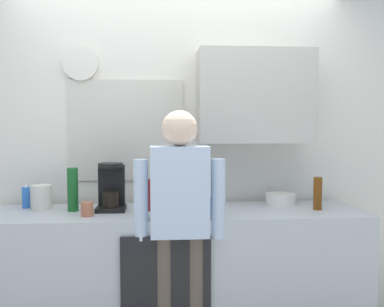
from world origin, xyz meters
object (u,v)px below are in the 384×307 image
(bottle_green_wine, at_px, (73,189))
(storage_canister, at_px, (42,197))
(cup_white_mug, at_px, (191,204))
(cup_terracotta_mug, at_px, (87,209))
(mixing_bowl, at_px, (280,199))
(coffee_maker, at_px, (111,189))
(bottle_amber_beer, at_px, (318,193))
(cup_blue_mug, at_px, (209,206))
(bottle_red_vinegar, at_px, (152,195))
(dish_soap, at_px, (26,197))
(person_at_sink, at_px, (180,215))

(bottle_green_wine, height_order, storage_canister, bottle_green_wine)
(cup_white_mug, bearing_deg, bottle_green_wine, 176.89)
(cup_terracotta_mug, xyz_separation_m, mixing_bowl, (1.37, 0.31, -0.01))
(coffee_maker, bearing_deg, bottle_amber_beer, -4.11)
(bottle_green_wine, xyz_separation_m, cup_white_mug, (0.81, -0.04, -0.10))
(cup_blue_mug, bearing_deg, bottle_red_vinegar, 163.55)
(coffee_maker, distance_m, bottle_amber_beer, 1.44)
(mixing_bowl, relative_size, dish_soap, 1.22)
(bottle_green_wine, bearing_deg, mixing_bowl, 5.36)
(cup_terracotta_mug, height_order, dish_soap, dish_soap)
(cup_terracotta_mug, height_order, mixing_bowl, cup_terracotta_mug)
(bottle_red_vinegar, distance_m, dish_soap, 0.91)
(mixing_bowl, bearing_deg, cup_blue_mug, -153.80)
(bottle_red_vinegar, distance_m, cup_terracotta_mug, 0.45)
(bottle_green_wine, distance_m, cup_white_mug, 0.82)
(storage_canister, xyz_separation_m, person_at_sink, (0.95, -0.44, -0.05))
(bottle_green_wine, distance_m, cup_terracotta_mug, 0.24)
(bottle_red_vinegar, xyz_separation_m, cup_white_mug, (0.27, -0.02, -0.06))
(dish_soap, height_order, person_at_sink, person_at_sink)
(cup_terracotta_mug, height_order, cup_white_mug, cup_white_mug)
(bottle_amber_beer, relative_size, bottle_red_vinegar, 1.05)
(cup_white_mug, height_order, dish_soap, dish_soap)
(bottle_amber_beer, height_order, dish_soap, bottle_amber_beer)
(cup_terracotta_mug, bearing_deg, bottle_green_wine, 125.22)
(bottle_green_wine, bearing_deg, cup_blue_mug, -8.71)
(cup_terracotta_mug, relative_size, cup_white_mug, 0.97)
(mixing_bowl, height_order, storage_canister, storage_canister)
(dish_soap, bearing_deg, bottle_amber_beer, -6.20)
(bottle_red_vinegar, bearing_deg, dish_soap, 169.33)
(dish_soap, distance_m, storage_canister, 0.13)
(coffee_maker, relative_size, person_at_sink, 0.21)
(mixing_bowl, height_order, person_at_sink, person_at_sink)
(bottle_amber_beer, relative_size, person_at_sink, 0.14)
(storage_canister, bearing_deg, cup_blue_mug, -11.27)
(mixing_bowl, bearing_deg, dish_soap, -180.00)
(coffee_maker, relative_size, cup_white_mug, 3.47)
(bottle_amber_beer, height_order, person_at_sink, person_at_sink)
(coffee_maker, bearing_deg, cup_white_mug, -6.71)
(mixing_bowl, bearing_deg, person_at_sink, -147.92)
(cup_white_mug, xyz_separation_m, dish_soap, (-1.17, 0.18, 0.03))
(bottle_green_wine, distance_m, cup_blue_mug, 0.94)
(coffee_maker, relative_size, dish_soap, 1.83)
(bottle_red_vinegar, xyz_separation_m, storage_canister, (-0.77, 0.12, -0.03))
(cup_white_mug, bearing_deg, dish_soap, 171.03)
(bottle_red_vinegar, height_order, dish_soap, bottle_red_vinegar)
(bottle_green_wine, bearing_deg, dish_soap, 158.45)
(coffee_maker, bearing_deg, mixing_bowl, 5.53)
(cup_blue_mug, height_order, cup_white_mug, cup_blue_mug)
(cup_white_mug, distance_m, storage_canister, 1.05)
(coffee_maker, xyz_separation_m, bottle_red_vinegar, (0.28, -0.05, -0.04))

